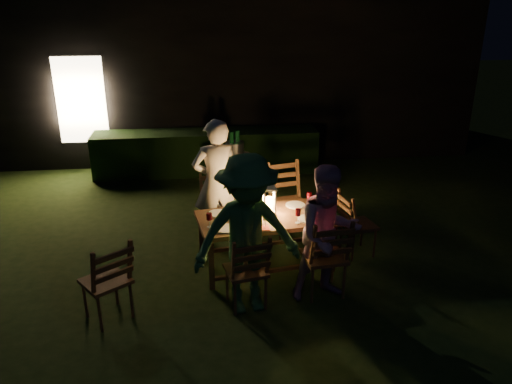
{
  "coord_description": "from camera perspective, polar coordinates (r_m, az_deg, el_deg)",
  "views": [
    {
      "loc": [
        -0.61,
        -5.42,
        3.18
      ],
      "look_at": [
        0.05,
        0.29,
        0.91
      ],
      "focal_mm": 35.0,
      "sensor_mm": 36.0,
      "label": 1
    }
  ],
  "objects": [
    {
      "name": "napkin_left",
      "position": [
        5.73,
        0.66,
        -4.17
      ],
      "size": [
        0.18,
        0.14,
        0.01
      ],
      "primitive_type": "cube",
      "color": "red",
      "rests_on": "dining_table"
    },
    {
      "name": "wineglass_a",
      "position": [
        6.19,
        -2.2,
        -1.32
      ],
      "size": [
        0.06,
        0.06,
        0.18
      ],
      "primitive_type": null,
      "color": "#59070F",
      "rests_on": "dining_table"
    },
    {
      "name": "wineglass_c",
      "position": [
        5.86,
        4.8,
        -2.76
      ],
      "size": [
        0.06,
        0.06,
        0.18
      ],
      "primitive_type": null,
      "color": "#59070F",
      "rests_on": "dining_table"
    },
    {
      "name": "chair_end",
      "position": [
        6.65,
        11.43,
        -4.79
      ],
      "size": [
        0.51,
        0.48,
        0.91
      ],
      "rotation": [
        0.0,
        0.0,
        -1.37
      ],
      "color": "#51301B",
      "rests_on": "ground"
    },
    {
      "name": "chair_far_left",
      "position": [
        6.8,
        -4.32,
        -3.58
      ],
      "size": [
        0.47,
        0.5,
        0.99
      ],
      "rotation": [
        0.0,
        0.0,
        3.21
      ],
      "color": "#51301B",
      "rests_on": "ground"
    },
    {
      "name": "side_table",
      "position": [
        8.18,
        -2.42,
        3.64
      ],
      "size": [
        0.56,
        0.56,
        0.75
      ],
      "color": "brown",
      "rests_on": "ground"
    },
    {
      "name": "wineglass_d",
      "position": [
        6.36,
        6.1,
        -0.79
      ],
      "size": [
        0.06,
        0.06,
        0.18
      ],
      "primitive_type": null,
      "color": "#59070F",
      "rests_on": "dining_table"
    },
    {
      "name": "plate_far_right",
      "position": [
        6.37,
        4.52,
        -1.49
      ],
      "size": [
        0.25,
        0.25,
        0.01
      ],
      "primitive_type": "cylinder",
      "color": "white",
      "rests_on": "dining_table"
    },
    {
      "name": "plate_far_left",
      "position": [
        6.12,
        -4.34,
        -2.46
      ],
      "size": [
        0.25,
        0.25,
        0.01
      ],
      "primitive_type": "cylinder",
      "color": "white",
      "rests_on": "dining_table"
    },
    {
      "name": "ice_bucket",
      "position": [
        8.12,
        -2.45,
        4.98
      ],
      "size": [
        0.3,
        0.3,
        0.22
      ],
      "primitive_type": "cylinder",
      "color": "#A5A8AD",
      "rests_on": "side_table"
    },
    {
      "name": "phone",
      "position": [
        5.65,
        -3.99,
        -4.64
      ],
      "size": [
        0.14,
        0.07,
        0.01
      ],
      "primitive_type": "cube",
      "color": "black",
      "rests_on": "dining_table"
    },
    {
      "name": "person_opp_right",
      "position": [
        5.46,
        8.22,
        -4.78
      ],
      "size": [
        0.84,
        0.7,
        1.55
      ],
      "primitive_type": "imported",
      "rotation": [
        0.0,
        0.0,
        0.15
      ],
      "color": "#B97FA7",
      "rests_on": "ground"
    },
    {
      "name": "plate_near_right",
      "position": [
        5.99,
        5.93,
        -3.07
      ],
      "size": [
        0.25,
        0.25,
        0.01
      ],
      "primitive_type": "cylinder",
      "color": "white",
      "rests_on": "dining_table"
    },
    {
      "name": "chair_spare",
      "position": [
        5.49,
        -16.53,
        -11.14
      ],
      "size": [
        0.62,
        0.63,
        0.97
      ],
      "rotation": [
        0.0,
        0.0,
        0.63
      ],
      "color": "#51301B",
      "rests_on": "ground"
    },
    {
      "name": "chair_far_right",
      "position": [
        7.02,
        3.68,
        -2.48
      ],
      "size": [
        0.57,
        0.6,
        1.06
      ],
      "rotation": [
        0.0,
        0.0,
        3.35
      ],
      "color": "#51301B",
      "rests_on": "ground"
    },
    {
      "name": "chair_near_right",
      "position": [
        5.72,
        7.76,
        -8.8
      ],
      "size": [
        0.5,
        0.53,
        1.02
      ],
      "rotation": [
        0.0,
        0.0,
        0.1
      ],
      "color": "#51301B",
      "rests_on": "ground"
    },
    {
      "name": "plate_near_left",
      "position": [
        5.73,
        -3.47,
        -4.19
      ],
      "size": [
        0.25,
        0.25,
        0.01
      ],
      "primitive_type": "cylinder",
      "color": "white",
      "rests_on": "dining_table"
    },
    {
      "name": "chair_near_left",
      "position": [
        5.48,
        -1.09,
        -10.35
      ],
      "size": [
        0.5,
        0.52,
        0.93
      ],
      "rotation": [
        0.0,
        0.0,
        0.21
      ],
      "color": "#51301B",
      "rests_on": "ground"
    },
    {
      "name": "napkin_right",
      "position": [
        5.96,
        7.1,
        -3.28
      ],
      "size": [
        0.18,
        0.14,
        0.01
      ],
      "primitive_type": "cube",
      "color": "red",
      "rests_on": "dining_table"
    },
    {
      "name": "lantern",
      "position": [
        6.05,
        1.52,
        -1.19
      ],
      "size": [
        0.16,
        0.16,
        0.35
      ],
      "color": "white",
      "rests_on": "dining_table"
    },
    {
      "name": "garden_envelope",
      "position": [
        11.7,
        -3.69,
        13.65
      ],
      "size": [
        40.0,
        40.0,
        3.2
      ],
      "color": "black",
      "rests_on": "ground"
    },
    {
      "name": "person_house_side",
      "position": [
        6.62,
        -4.55,
        1.04
      ],
      "size": [
        0.69,
        0.51,
        1.73
      ],
      "primitive_type": "imported",
      "rotation": [
        0.0,
        0.0,
        3.3
      ],
      "color": "white",
      "rests_on": "ground"
    },
    {
      "name": "wineglass_e",
      "position": [
        5.73,
        1.09,
        -3.29
      ],
      "size": [
        0.06,
        0.06,
        0.18
      ],
      "primitive_type": null,
      "color": "silver",
      "rests_on": "dining_table"
    },
    {
      "name": "bottle_table",
      "position": [
        5.93,
        -1.11,
        -1.82
      ],
      "size": [
        0.07,
        0.07,
        0.28
      ],
      "primitive_type": "cylinder",
      "color": "#0F471E",
      "rests_on": "dining_table"
    },
    {
      "name": "wineglass_b",
      "position": [
        5.76,
        -5.35,
        -3.23
      ],
      "size": [
        0.06,
        0.06,
        0.18
      ],
      "primitive_type": null,
      "color": "#59070F",
      "rests_on": "dining_table"
    },
    {
      "name": "bottle_bucket_a",
      "position": [
        8.07,
        -2.79,
        5.22
      ],
      "size": [
        0.07,
        0.07,
        0.32
      ],
      "primitive_type": "cylinder",
      "color": "#0F471E",
      "rests_on": "side_table"
    },
    {
      "name": "dining_table",
      "position": [
        6.08,
        1.19,
        -3.37
      ],
      "size": [
        1.75,
        1.06,
        0.68
      ],
      "rotation": [
        0.0,
        0.0,
        0.15
      ],
      "color": "#51301B",
      "rests_on": "ground"
    },
    {
      "name": "bottle_bucket_b",
      "position": [
        8.15,
        -2.12,
        5.41
      ],
      "size": [
        0.07,
        0.07,
        0.32
      ],
      "primitive_type": "cylinder",
      "color": "#0F471E",
      "rests_on": "side_table"
    },
    {
      "name": "person_opp_left",
      "position": [
        5.15,
        -1.01,
        -5.02
      ],
      "size": [
        1.22,
        0.82,
        1.75
      ],
      "primitive_type": "imported",
      "rotation": [
        0.0,
        0.0,
        0.15
      ],
      "color": "#366C38",
      "rests_on": "ground"
    }
  ]
}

